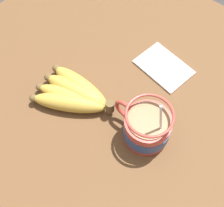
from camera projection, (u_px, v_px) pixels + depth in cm
name	position (u px, v px, depth cm)	size (l,w,h in cm)	color
table	(112.00, 128.00, 70.90)	(98.11, 98.11, 3.19)	brown
coffee_mug	(146.00, 127.00, 64.94)	(13.54, 10.05, 14.84)	#B23D33
banana_bunch	(74.00, 94.00, 71.09)	(18.93, 13.10, 4.49)	brown
napkin	(162.00, 66.00, 77.23)	(14.14, 10.88, 0.60)	white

